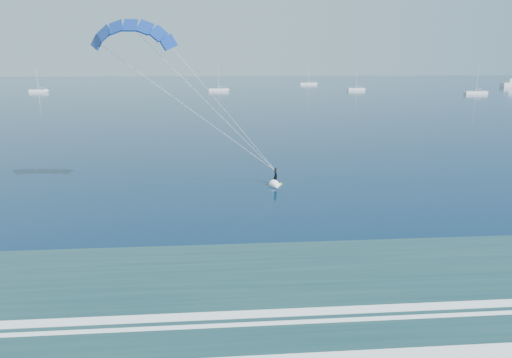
{
  "coord_description": "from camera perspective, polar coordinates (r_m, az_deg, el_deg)",
  "views": [
    {
      "loc": [
        1.6,
        -11.43,
        12.57
      ],
      "look_at": [
        4.77,
        27.66,
        2.57
      ],
      "focal_mm": 32.0,
      "sensor_mm": 36.0,
      "label": 1
    }
  ],
  "objects": [
    {
      "name": "sailboat_4",
      "position": [
        221.91,
        12.4,
        10.91
      ],
      "size": [
        7.73,
        2.4,
        10.69
      ],
      "color": "silver",
      "rests_on": "ground"
    },
    {
      "name": "sailboat_5",
      "position": [
        213.08,
        25.78,
        9.72
      ],
      "size": [
        9.33,
        2.4,
        12.56
      ],
      "color": "silver",
      "rests_on": "ground"
    },
    {
      "name": "sailboat_3",
      "position": [
        277.7,
        6.57,
        11.77
      ],
      "size": [
        9.8,
        2.4,
        13.18
      ],
      "color": "silver",
      "rests_on": "ground"
    },
    {
      "name": "kitesurfer_rig",
      "position": [
        43.07,
        -5.6,
        8.97
      ],
      "size": [
        18.39,
        9.61,
        17.06
      ],
      "color": "#ADE11A",
      "rests_on": "ground"
    },
    {
      "name": "sailboat_2",
      "position": [
        213.27,
        -4.71,
        11.07
      ],
      "size": [
        8.73,
        2.4,
        12.12
      ],
      "color": "silver",
      "rests_on": "ground"
    },
    {
      "name": "sailboat_1",
      "position": [
        226.03,
        -25.55,
        9.92
      ],
      "size": [
        7.56,
        2.4,
        10.54
      ],
      "color": "silver",
      "rests_on": "ground"
    }
  ]
}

